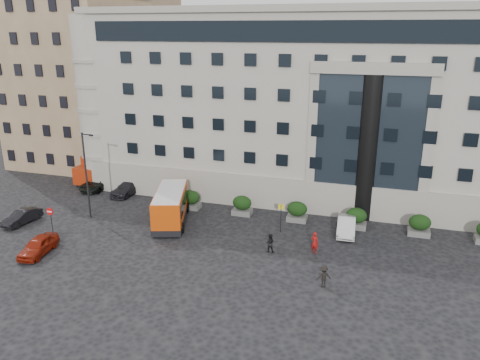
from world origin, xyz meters
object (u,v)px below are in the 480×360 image
at_px(no_entry_sign, 50,215).
at_px(parked_car_c, 128,188).
at_px(parked_car_b, 22,217).
at_px(white_taxi, 346,226).
at_px(street_lamp, 87,172).
at_px(pedestrian_c, 324,276).
at_px(red_truck, 98,167).
at_px(bus_stop_sign, 281,213).
at_px(hedge_b, 242,205).
at_px(hedge_c, 297,211).
at_px(minibus, 171,205).
at_px(pedestrian_b, 270,243).
at_px(hedge_a, 191,199).
at_px(hedge_e, 420,225).
at_px(hedge_d, 356,218).
at_px(pedestrian_a, 315,243).
at_px(parked_car_d, 98,183).
at_px(parked_car_a, 38,246).

bearing_deg(no_entry_sign, parked_car_c, 84.19).
height_order(parked_car_b, white_taxi, white_taxi).
xyz_separation_m(street_lamp, pedestrian_c, (22.15, -5.93, -3.59)).
bearing_deg(red_truck, bus_stop_sign, -18.32).
xyz_separation_m(hedge_b, hedge_c, (5.20, 0.00, 0.00)).
bearing_deg(minibus, parked_car_b, -179.89).
height_order(minibus, red_truck, red_truck).
bearing_deg(pedestrian_b, parked_car_c, -32.35).
bearing_deg(hedge_a, hedge_c, 0.00).
bearing_deg(hedge_e, street_lamp, -170.52).
bearing_deg(hedge_b, parked_car_c, 171.78).
xyz_separation_m(hedge_d, bus_stop_sign, (-6.10, -2.80, 0.80)).
bearing_deg(pedestrian_c, hedge_e, -147.48).
distance_m(pedestrian_a, pedestrian_c, 5.00).
distance_m(hedge_b, pedestrian_a, 9.68).
xyz_separation_m(red_truck, parked_car_d, (1.60, -2.60, -0.92)).
relative_size(street_lamp, pedestrian_b, 5.22).
bearing_deg(white_taxi, parked_car_b, -170.54).
height_order(street_lamp, minibus, street_lamp).
distance_m(hedge_d, parked_car_b, 29.64).
relative_size(hedge_b, hedge_c, 1.00).
distance_m(hedge_d, street_lamp, 24.27).
relative_size(bus_stop_sign, parked_car_d, 0.53).
bearing_deg(parked_car_a, hedge_a, 51.14).
distance_m(hedge_a, parked_car_b, 15.17).
xyz_separation_m(hedge_b, hedge_e, (15.60, 0.00, 0.00)).
height_order(hedge_c, parked_car_b, hedge_c).
bearing_deg(no_entry_sign, hedge_d, 19.76).
distance_m(parked_car_b, pedestrian_b, 22.52).
bearing_deg(parked_car_a, street_lamp, 85.75).
xyz_separation_m(parked_car_c, parked_car_d, (-3.99, 0.50, -0.01)).
distance_m(bus_stop_sign, pedestrian_b, 4.07).
relative_size(hedge_d, pedestrian_b, 1.20).
xyz_separation_m(parked_car_b, pedestrian_a, (25.85, 1.92, 0.27)).
relative_size(red_truck, pedestrian_a, 3.24).
bearing_deg(white_taxi, hedge_e, 10.27).
xyz_separation_m(hedge_c, red_truck, (-23.90, 4.99, 0.65)).
bearing_deg(hedge_c, pedestrian_b, -97.46).
relative_size(hedge_a, parked_car_b, 0.49).
xyz_separation_m(street_lamp, white_taxi, (22.83, 3.36, -3.67)).
xyz_separation_m(hedge_e, parked_car_c, (-28.71, 1.89, -0.26)).
bearing_deg(bus_stop_sign, parked_car_a, -150.69).
distance_m(street_lamp, no_entry_sign, 4.98).
relative_size(hedge_e, street_lamp, 0.23).
bearing_deg(hedge_d, hedge_c, 180.00).
bearing_deg(white_taxi, parked_car_c, 168.22).
distance_m(bus_stop_sign, red_truck, 24.28).
bearing_deg(pedestrian_a, parked_car_c, -1.10).
height_order(bus_stop_sign, pedestrian_a, bus_stop_sign).
bearing_deg(parked_car_c, pedestrian_a, -13.09).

